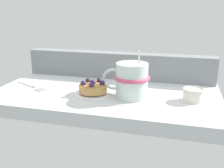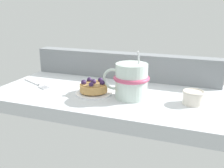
{
  "view_description": "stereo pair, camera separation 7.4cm",
  "coord_description": "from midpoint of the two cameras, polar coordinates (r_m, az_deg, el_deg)",
  "views": [
    {
      "loc": [
        22.78,
        -77.88,
        27.18
      ],
      "look_at": [
        3.05,
        -3.92,
        3.73
      ],
      "focal_mm": 42.8,
      "sensor_mm": 36.0,
      "label": 1
    },
    {
      "loc": [
        29.83,
        -75.63,
        27.18
      ],
      "look_at": [
        3.05,
        -3.92,
        3.73
      ],
      "focal_mm": 42.8,
      "sensor_mm": 36.0,
      "label": 2
    }
  ],
  "objects": [
    {
      "name": "window_rail_back",
      "position": [
        0.99,
        -0.8,
        3.99
      ],
      "size": [
        69.38,
        5.54,
        9.47
      ],
      "primitive_type": "cube",
      "color": "gray",
      "rests_on": "ground_plane"
    },
    {
      "name": "sugar_bowl",
      "position": [
        0.78,
        14.34,
        -2.19
      ],
      "size": [
        6.12,
        6.12,
        3.83
      ],
      "color": "silver",
      "rests_on": "ground_plane"
    },
    {
      "name": "dessert_fork",
      "position": [
        0.95,
        -19.14,
        -0.34
      ],
      "size": [
        14.49,
        8.19,
        0.6
      ],
      "color": "silver",
      "rests_on": "ground_plane"
    },
    {
      "name": "dessert_plate",
      "position": [
        0.83,
        -6.62,
        -1.97
      ],
      "size": [
        11.42,
        11.42,
        0.87
      ],
      "color": "white",
      "rests_on": "ground_plane"
    },
    {
      "name": "ground_plane",
      "position": [
        0.86,
        -3.75,
        -2.77
      ],
      "size": [
        70.79,
        38.5,
        3.96
      ],
      "primitive_type": "cube",
      "color": "silver"
    },
    {
      "name": "raspberry_tart",
      "position": [
        0.82,
        -6.68,
        -0.72
      ],
      "size": [
        8.56,
        8.56,
        3.86
      ],
      "color": "tan",
      "rests_on": "dessert_plate"
    },
    {
      "name": "coffee_mug",
      "position": [
        0.78,
        1.43,
        0.81
      ],
      "size": [
        14.36,
        10.66,
        14.25
      ],
      "color": "silver",
      "rests_on": "ground_plane"
    }
  ]
}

